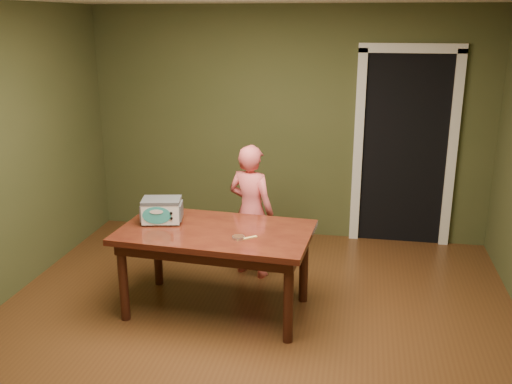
% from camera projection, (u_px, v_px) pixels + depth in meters
% --- Properties ---
extents(floor, '(5.00, 5.00, 0.00)m').
position_uv_depth(floor, '(242.00, 345.00, 4.45)').
color(floor, '#563218').
rests_on(floor, ground).
extents(room_shell, '(4.52, 5.02, 2.61)m').
position_uv_depth(room_shell, '(241.00, 130.00, 3.95)').
color(room_shell, '#454927').
rests_on(room_shell, ground).
extents(doorway, '(1.10, 0.66, 2.25)m').
position_uv_depth(doorway, '(403.00, 145.00, 6.53)').
color(doorway, black).
rests_on(doorway, ground).
extents(dining_table, '(1.66, 1.00, 0.75)m').
position_uv_depth(dining_table, '(216.00, 241.00, 4.81)').
color(dining_table, '#3C130D').
rests_on(dining_table, floor).
extents(toy_oven, '(0.38, 0.30, 0.21)m').
position_uv_depth(toy_oven, '(162.00, 210.00, 4.91)').
color(toy_oven, '#4C4F54').
rests_on(toy_oven, dining_table).
extents(baking_pan, '(0.10, 0.10, 0.02)m').
position_uv_depth(baking_pan, '(238.00, 237.00, 4.58)').
color(baking_pan, silver).
rests_on(baking_pan, dining_table).
extents(spatula, '(0.16, 0.13, 0.01)m').
position_uv_depth(spatula, '(247.00, 238.00, 4.58)').
color(spatula, '#F1C668').
rests_on(spatula, dining_table).
extents(child, '(0.56, 0.46, 1.31)m').
position_uv_depth(child, '(251.00, 211.00, 5.52)').
color(child, '#ED6164').
rests_on(child, floor).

